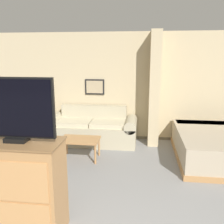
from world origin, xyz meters
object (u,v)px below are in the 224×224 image
(table_lamp, at_px, (44,106))
(tv, at_px, (14,110))
(couch, at_px, (92,129))
(bed, at_px, (221,146))
(coffee_table, at_px, (80,141))
(tv_dresser, at_px, (21,188))

(table_lamp, height_order, tv, tv)
(table_lamp, distance_m, tv, 3.43)
(couch, bearing_deg, tv, -93.15)
(table_lamp, relative_size, tv, 0.48)
(couch, height_order, bed, couch)
(coffee_table, distance_m, bed, 2.84)
(coffee_table, distance_m, tv_dresser, 2.20)
(couch, relative_size, tv_dresser, 1.88)
(tv, relative_size, bed, 0.43)
(table_lamp, relative_size, bed, 0.21)
(couch, height_order, tv, tv)
(table_lamp, height_order, bed, table_lamp)
(coffee_table, bearing_deg, table_lamp, 138.11)
(couch, height_order, table_lamp, table_lamp)
(couch, relative_size, table_lamp, 4.93)
(couch, relative_size, coffee_table, 2.73)
(coffee_table, relative_size, bed, 0.38)
(tv_dresser, distance_m, bed, 3.89)
(tv_dresser, bearing_deg, tv, 90.00)
(couch, xyz_separation_m, coffee_table, (-0.04, -0.98, 0.04))
(tv_dresser, distance_m, tv, 0.92)
(couch, distance_m, table_lamp, 1.30)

